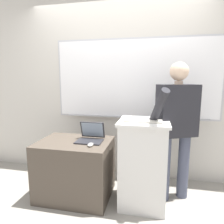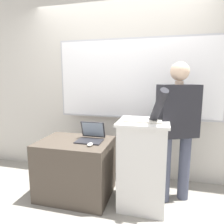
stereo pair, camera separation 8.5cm
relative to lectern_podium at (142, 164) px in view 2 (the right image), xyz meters
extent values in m
plane|color=gray|center=(-0.43, -0.37, -0.50)|extent=(30.00, 30.00, 0.00)
cube|color=beige|center=(-0.43, 0.75, 0.91)|extent=(6.40, 0.12, 2.82)
cube|color=#B7B7BC|center=(-0.17, 0.68, 0.94)|extent=(2.30, 0.02, 1.12)
cube|color=white|center=(-0.17, 0.68, 0.94)|extent=(2.25, 0.02, 1.07)
cube|color=#B7B7BC|center=(-0.17, 0.66, 0.40)|extent=(2.03, 0.04, 0.02)
cube|color=silver|center=(0.00, 0.00, -0.02)|extent=(0.50, 0.48, 0.96)
cube|color=silver|center=(0.00, 0.00, 0.48)|extent=(0.55, 0.52, 0.03)
cube|color=#4C4238|center=(-0.82, 0.00, -0.15)|extent=(0.86, 0.64, 0.70)
cylinder|color=#474C60|center=(0.25, 0.15, -0.10)|extent=(0.13, 0.13, 0.79)
cylinder|color=#474C60|center=(0.47, 0.25, -0.10)|extent=(0.13, 0.13, 0.79)
cube|color=#232328|center=(0.36, 0.20, 0.59)|extent=(0.50, 0.38, 0.59)
cylinder|color=beige|center=(0.36, 0.20, 0.90)|extent=(0.09, 0.09, 0.04)
sphere|color=beige|center=(0.36, 0.20, 1.02)|extent=(0.21, 0.21, 0.21)
cylinder|color=#232328|center=(0.14, -0.08, 0.62)|extent=(0.24, 0.41, 0.49)
cylinder|color=#232328|center=(0.59, 0.30, 0.56)|extent=(0.08, 0.08, 0.56)
cube|color=#28282D|center=(-0.63, 0.00, 0.21)|extent=(0.31, 0.21, 0.01)
cube|color=#28282D|center=(-0.63, 0.14, 0.32)|extent=(0.30, 0.08, 0.21)
cube|color=#8C9EB2|center=(-0.63, 0.13, 0.32)|extent=(0.27, 0.06, 0.18)
cube|color=beige|center=(-0.01, -0.06, 0.50)|extent=(0.40, 0.14, 0.02)
ellipsoid|color=silver|center=(-0.57, -0.13, 0.22)|extent=(0.06, 0.10, 0.03)
camera|label=1|loc=(0.10, -2.16, 0.95)|focal=32.00mm
camera|label=2|loc=(0.18, -2.14, 0.95)|focal=32.00mm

